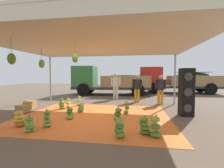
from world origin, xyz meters
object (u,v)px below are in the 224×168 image
Objects in this scene: banana_bunch_6 at (68,103)px; banana_bunch_7 at (47,119)px; banana_bunch_9 at (144,126)px; banana_bunch_11 at (79,101)px; worker_2 at (137,87)px; banana_bunch_1 at (120,129)px; banana_bunch_12 at (155,128)px; speaker_stack at (186,92)px; banana_bunch_10 at (81,108)px; banana_bunch_3 at (118,114)px; worker_0 at (116,84)px; banana_bunch_8 at (62,104)px; banana_bunch_0 at (126,108)px; crate_0 at (30,105)px; crate_1 at (22,109)px; banana_bunch_4 at (70,114)px; cargo_truck_far at (176,80)px; banana_bunch_5 at (30,125)px; cargo_truck_main at (108,81)px; banana_bunch_2 at (20,119)px; worker_1 at (161,87)px.

banana_bunch_7 is (0.56, -2.78, 0.02)m from banana_bunch_6.
banana_bunch_11 is (-3.25, 3.58, 0.02)m from banana_bunch_9.
worker_2 is (3.10, 1.67, 0.71)m from banana_bunch_11.
banana_bunch_1 is 0.91× the size of banana_bunch_12.
banana_bunch_9 is 0.28× the size of speaker_stack.
banana_bunch_9 reaches higher than banana_bunch_10.
worker_0 is at bearing 98.25° from banana_bunch_3.
banana_bunch_1 is at bearing -44.01° from banana_bunch_8.
banana_bunch_0 is 1.18× the size of crate_0.
worker_0 is at bearing 51.48° from crate_1.
crate_1 is (-4.48, 2.09, -0.09)m from banana_bunch_1.
banana_bunch_4 is at bearing 157.68° from banana_bunch_9.
banana_bunch_7 is 0.08× the size of cargo_truck_far.
banana_bunch_5 is at bearing -89.81° from banana_bunch_11.
cargo_truck_main reaches higher than banana_bunch_5.
banana_bunch_3 is at bearing -106.73° from banana_bunch_0.
banana_bunch_12 is at bearing -39.18° from banana_bunch_6.
banana_bunch_3 is 1.03× the size of banana_bunch_4.
banana_bunch_10 is 0.22× the size of speaker_stack.
banana_bunch_12 is 0.09× the size of cargo_truck_far.
banana_bunch_0 reaches higher than crate_1.
banana_bunch_4 reaches higher than crate_0.
banana_bunch_4 is 0.88× the size of banana_bunch_9.
banana_bunch_5 is at bearing -30.92° from banana_bunch_2.
cargo_truck_far reaches higher than banana_bunch_6.
cargo_truck_far is 14.39× the size of crate_0.
cargo_truck_far is (6.69, 11.16, 1.02)m from banana_bunch_5.
banana_bunch_4 is 1.55m from banana_bunch_5.
banana_bunch_3 is 0.90× the size of banana_bunch_9.
worker_1 is (4.38, 5.02, 0.75)m from banana_bunch_5.
banana_bunch_2 reaches higher than banana_bunch_4.
banana_bunch_6 is 0.32× the size of worker_1.
banana_bunch_12 reaches higher than banana_bunch_1.
banana_bunch_7 is at bearing 177.19° from banana_bunch_9.
banana_bunch_8 is at bearing -127.70° from banana_bunch_6.
crate_1 is (-1.89, 2.06, -0.05)m from banana_bunch_5.
banana_bunch_7 is 3.44m from banana_bunch_11.
worker_0 reaches higher than banana_bunch_1.
banana_bunch_4 is 1.10m from banana_bunch_10.
banana_bunch_7 is 1.33× the size of banana_bunch_10.
banana_bunch_5 is at bearing -116.28° from banana_bunch_7.
banana_bunch_6 is 1.23× the size of banana_bunch_10.
banana_bunch_3 is 1.12× the size of banana_bunch_10.
worker_0 reaches higher than banana_bunch_4.
banana_bunch_7 is at bearing -72.66° from banana_bunch_8.
crate_1 is (-3.53, -4.44, -0.88)m from worker_0.
banana_bunch_2 is 1.12× the size of banana_bunch_5.
cargo_truck_main is at bearing 102.26° from banana_bunch_1.
crate_0 is (-2.75, -6.15, -0.99)m from cargo_truck_main.
banana_bunch_11 is 0.08× the size of cargo_truck_far.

